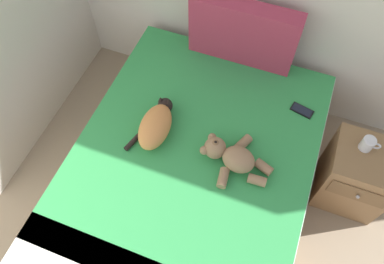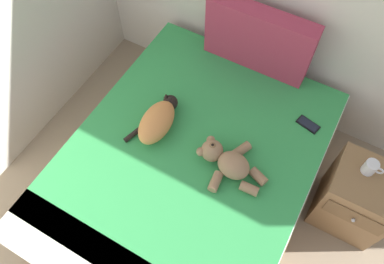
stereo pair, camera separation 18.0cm
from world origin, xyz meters
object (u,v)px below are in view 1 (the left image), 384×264
Objects in this scene: mug at (368,144)px; bed at (193,174)px; cell_phone at (302,110)px; nightstand at (355,176)px; patterned_cushion at (243,33)px; cat at (156,125)px; teddy_bear at (232,156)px.

bed is at bearing -156.69° from mug.
nightstand is (0.48, -0.20, -0.28)m from cell_phone.
cell_phone is at bearing -30.82° from patterned_cushion.
mug is (0.43, -0.15, 0.05)m from cell_phone.
cell_phone is at bearing 45.40° from bed.
bed is 16.42× the size of mug.
nightstand is at bearing 12.39° from cat.
teddy_bear reaches higher than mug.
patterned_cushion is 1.35× the size of nightstand.
patterned_cushion is at bearing 149.18° from cell_phone.
cat reaches higher than mug.
teddy_bear reaches higher than nightstand.
teddy_bear is (0.20, -0.85, -0.17)m from patterned_cushion.
cell_phone is 1.34× the size of mug.
bed is 4.58× the size of cat.
cat is (-0.31, -0.81, -0.16)m from patterned_cushion.
patterned_cushion is 1.08m from mug.
nightstand is at bearing -26.88° from patterned_cushion.
patterned_cushion is 0.66m from cell_phone.
patterned_cushion is 0.88m from cat.
cell_phone is (0.57, 0.57, 0.28)m from bed.
cat reaches higher than nightstand.
teddy_bear is at bearing -153.12° from mug.
mug is at bearing 135.16° from nightstand.
patterned_cushion is 6.26× the size of mug.
patterned_cushion reaches higher than mug.
cell_phone is (0.33, 0.53, -0.06)m from teddy_bear.
teddy_bear reaches higher than cell_phone.
cell_phone is (0.85, 0.49, -0.07)m from cat.
teddy_bear is (0.23, 0.04, 0.34)m from bed.
bed is 4.31× the size of teddy_bear.
patterned_cushion is 1.64× the size of teddy_bear.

